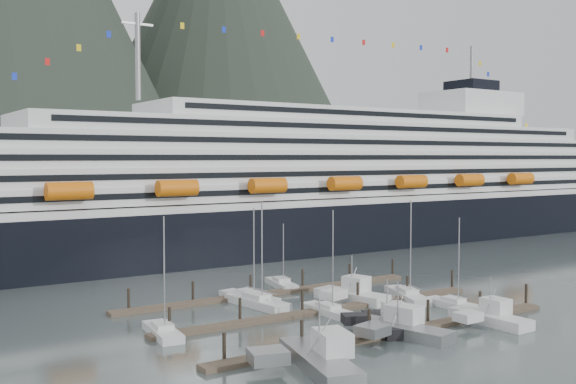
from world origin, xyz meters
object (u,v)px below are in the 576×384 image
object	(u,v)px
sailboat_b	(328,311)
sailboat_f	(281,284)
cruise_ship	(314,192)
sailboat_d	(407,296)
sailboat_h	(453,305)
trawler_d	(489,317)
trawler_e	(351,295)
trawler_b	(386,322)
trawler_a	(318,359)
sailboat_e	(249,298)
trawler_c	(397,328)
sailboat_a	(163,332)
sailboat_c	(257,303)

from	to	relation	value
sailboat_b	sailboat_f	size ratio (longest dim) A/B	1.34
cruise_ship	sailboat_d	distance (m)	56.93
cruise_ship	sailboat_h	size ratio (longest dim) A/B	17.05
trawler_d	trawler_e	distance (m)	19.67
sailboat_f	sailboat_h	xyz separation A→B (m)	(11.12, -24.32, 0.01)
trawler_b	trawler_e	xyz separation A→B (m)	(6.22, 14.12, 0.05)
cruise_ship	trawler_a	xyz separation A→B (m)	(-49.38, -69.90, -11.12)
sailboat_e	sailboat_h	size ratio (longest dim) A/B	1.08
sailboat_d	trawler_e	bearing A→B (deg)	88.45
trawler_c	trawler_d	world-z (taller)	trawler_c
sailboat_e	trawler_d	world-z (taller)	sailboat_e
sailboat_e	trawler_e	distance (m)	13.99
sailboat_e	trawler_e	bearing A→B (deg)	-134.70
sailboat_e	trawler_e	world-z (taller)	sailboat_e
trawler_b	trawler_c	distance (m)	2.53
trawler_d	sailboat_a	bearing A→B (deg)	63.35
trawler_b	trawler_e	distance (m)	15.43
sailboat_a	sailboat_b	world-z (taller)	sailboat_a
sailboat_h	sailboat_b	bearing A→B (deg)	66.93
cruise_ship	trawler_d	world-z (taller)	cruise_ship
trawler_c	sailboat_d	bearing A→B (deg)	-61.02
sailboat_f	sailboat_a	bearing A→B (deg)	134.46
sailboat_h	trawler_a	world-z (taller)	sailboat_h
sailboat_a	trawler_b	world-z (taller)	sailboat_a
sailboat_f	trawler_a	size ratio (longest dim) A/B	0.74
sailboat_a	sailboat_f	world-z (taller)	sailboat_a
sailboat_h	sailboat_a	bearing A→B (deg)	75.94
cruise_ship	sailboat_e	distance (m)	58.45
cruise_ship	trawler_d	size ratio (longest dim) A/B	20.28
sailboat_c	sailboat_a	bearing A→B (deg)	105.34
sailboat_c	trawler_c	xyz separation A→B (m)	(5.58, -20.99, 0.41)
sailboat_d	trawler_a	bearing A→B (deg)	143.13
sailboat_c	sailboat_h	xyz separation A→B (m)	(20.93, -15.04, -0.04)
trawler_e	sailboat_d	bearing A→B (deg)	-126.90
cruise_ship	trawler_b	size ratio (longest dim) A/B	20.52
sailboat_f	trawler_d	xyz separation A→B (m)	(8.43, -32.45, 0.42)
sailboat_c	trawler_c	world-z (taller)	sailboat_c
sailboat_a	trawler_b	bearing A→B (deg)	-110.36
cruise_ship	sailboat_b	xyz separation A→B (m)	(-35.63, -53.15, -11.63)
sailboat_d	sailboat_c	bearing A→B (deg)	90.02
trawler_b	trawler_e	size ratio (longest dim) A/B	0.91
trawler_a	trawler_d	bearing A→B (deg)	-69.93
sailboat_e	sailboat_f	xyz separation A→B (m)	(9.12, 6.01, -0.02)
sailboat_a	trawler_c	world-z (taller)	sailboat_a
sailboat_a	sailboat_d	size ratio (longest dim) A/B	0.96
sailboat_b	sailboat_e	bearing A→B (deg)	19.34
trawler_d	trawler_e	xyz separation A→B (m)	(-5.86, 18.78, 0.08)
sailboat_e	trawler_c	world-z (taller)	sailboat_e
sailboat_e	sailboat_d	bearing A→B (deg)	-130.61
sailboat_b	trawler_b	distance (m)	9.66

